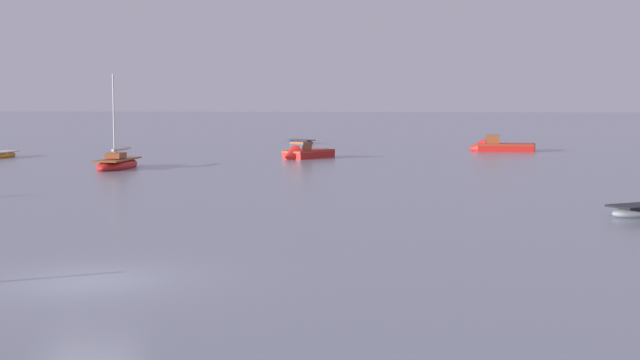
# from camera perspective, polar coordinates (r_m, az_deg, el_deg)

# --- Properties ---
(ground_plane) EXTENTS (800.00, 800.00, 0.00)m
(ground_plane) POSITION_cam_1_polar(r_m,az_deg,el_deg) (23.65, -14.91, -6.39)
(ground_plane) COLOR gray
(motorboat_moored_0) EXTENTS (6.25, 2.32, 2.33)m
(motorboat_moored_0) POSITION_cam_1_polar(r_m,az_deg,el_deg) (84.46, 11.37, 2.08)
(motorboat_moored_0) COLOR red
(motorboat_moored_0) RESTS_ON ground
(motorboat_moored_1) EXTENTS (4.30, 5.74, 2.09)m
(motorboat_moored_1) POSITION_cam_1_polar(r_m,az_deg,el_deg) (72.21, -1.15, 1.66)
(motorboat_moored_1) COLOR red
(motorboat_moored_1) RESTS_ON ground
(rowboat_moored_1) EXTENTS (3.97, 3.62, 0.63)m
(rowboat_moored_1) POSITION_cam_1_polar(r_m,az_deg,el_deg) (98.80, -1.28, 2.50)
(rowboat_moored_1) COLOR navy
(rowboat_moored_1) RESTS_ON ground
(sailboat_moored_1) EXTENTS (2.09, 6.22, 6.91)m
(sailboat_moored_1) POSITION_cam_1_polar(r_m,az_deg,el_deg) (62.95, -13.07, 1.01)
(sailboat_moored_1) COLOR red
(sailboat_moored_1) RESTS_ON ground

